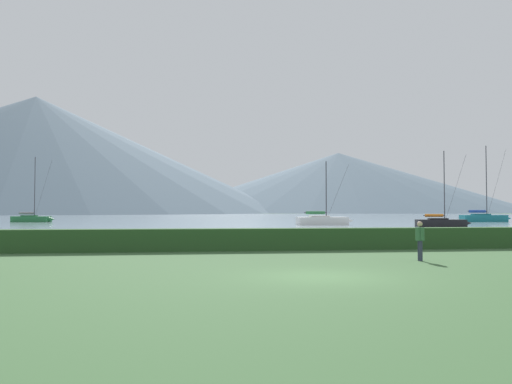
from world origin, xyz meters
TOP-DOWN VIEW (x-y plane):
  - ground_plane at (0.00, 0.00)m, footprint 1000.00×1000.00m
  - harbor_water at (0.00, 137.00)m, footprint 320.00×246.00m
  - hedge_line at (0.00, 11.00)m, footprint 80.00×1.20m
  - sailboat_slip_1 at (27.10, 45.07)m, footprint 6.92×2.83m
  - sailboat_slip_3 at (47.76, 69.89)m, footprint 9.03×3.37m
  - sailboat_slip_5 at (-31.20, 78.20)m, footprint 7.54×3.38m
  - sailboat_slip_6 at (14.61, 55.28)m, footprint 8.28×2.67m
  - person_seated_viewer at (5.38, 4.39)m, footprint 0.36×0.57m
  - distant_hill_west_ridge at (119.08, 402.07)m, footprint 299.15×299.15m
  - distant_hill_east_ridge at (-111.70, 365.52)m, footprint 356.61×356.61m

SIDE VIEW (x-z plane):
  - ground_plane at x=0.00m, z-range 0.00..0.00m
  - harbor_water at x=0.00m, z-range 0.00..0.00m
  - hedge_line at x=0.00m, z-range 0.00..1.15m
  - sailboat_slip_1 at x=27.10m, z-range -4.18..5.34m
  - sailboat_slip_5 at x=-31.20m, z-range -5.03..6.30m
  - sailboat_slip_6 at x=14.61m, z-range -3.83..5.18m
  - sailboat_slip_3 at x=47.76m, z-range -6.01..7.54m
  - person_seated_viewer at x=5.38m, z-range 0.15..1.80m
  - distant_hill_west_ridge at x=119.08m, z-range 0.00..49.48m
  - distant_hill_east_ridge at x=-111.70m, z-range 0.00..82.34m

